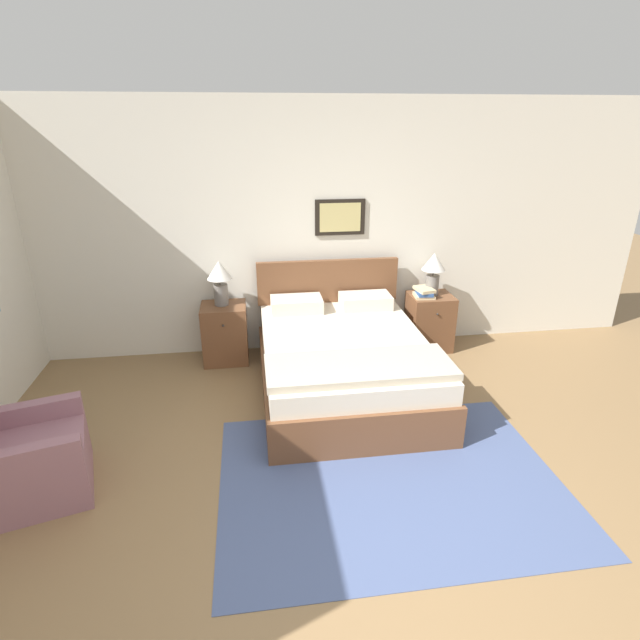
{
  "coord_description": "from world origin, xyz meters",
  "views": [
    {
      "loc": [
        -0.5,
        -1.99,
        2.38
      ],
      "look_at": [
        0.03,
        1.71,
        0.87
      ],
      "focal_mm": 28.0,
      "sensor_mm": 36.0,
      "label": 1
    }
  ],
  "objects": [
    {
      "name": "book_thick_bottom",
      "position": [
        1.3,
        2.81,
        0.63
      ],
      "size": [
        0.22,
        0.22,
        0.03
      ],
      "rotation": [
        0.0,
        0.0,
        -0.09
      ],
      "color": "beige",
      "rests_on": "nightstand_by_door"
    },
    {
      "name": "wall_back",
      "position": [
        0.0,
        3.13,
        1.3
      ],
      "size": [
        7.72,
        0.09,
        2.6
      ],
      "color": "silver",
      "rests_on": "ground_plane"
    },
    {
      "name": "ground_plane",
      "position": [
        0.0,
        0.0,
        0.0
      ],
      "size": [
        16.0,
        16.0,
        0.0
      ],
      "primitive_type": "plane",
      "color": "olive"
    },
    {
      "name": "bed",
      "position": [
        0.3,
        2.06,
        0.3
      ],
      "size": [
        1.5,
        2.02,
        1.0
      ],
      "color": "brown",
      "rests_on": "ground_plane"
    },
    {
      "name": "book_novel_upper",
      "position": [
        1.3,
        2.81,
        0.7
      ],
      "size": [
        0.19,
        0.25,
        0.03
      ],
      "rotation": [
        0.0,
        0.0,
        0.17
      ],
      "color": "beige",
      "rests_on": "book_hardcover_middle"
    },
    {
      "name": "book_hardcover_middle",
      "position": [
        1.3,
        2.81,
        0.66
      ],
      "size": [
        0.17,
        0.23,
        0.04
      ],
      "rotation": [
        0.0,
        0.0,
        -0.09
      ],
      "color": "#335693",
      "rests_on": "book_thick_bottom"
    },
    {
      "name": "table_lamp_by_door",
      "position": [
        1.41,
        2.88,
        0.91
      ],
      "size": [
        0.25,
        0.25,
        0.46
      ],
      "color": "slate",
      "rests_on": "nightstand_by_door"
    },
    {
      "name": "armchair",
      "position": [
        -2.08,
        0.97,
        0.27
      ],
      "size": [
        0.88,
        0.84,
        0.79
      ],
      "rotation": [
        0.0,
        0.0,
        -1.3
      ],
      "color": "#8E606B",
      "rests_on": "ground_plane"
    },
    {
      "name": "nightstand_by_door",
      "position": [
        1.4,
        2.85,
        0.31
      ],
      "size": [
        0.46,
        0.43,
        0.61
      ],
      "color": "brown",
      "rests_on": "ground_plane"
    },
    {
      "name": "table_lamp_near_window",
      "position": [
        -0.82,
        2.88,
        0.91
      ],
      "size": [
        0.25,
        0.25,
        0.46
      ],
      "color": "slate",
      "rests_on": "nightstand_near_window"
    },
    {
      "name": "nightstand_near_window",
      "position": [
        -0.81,
        2.85,
        0.31
      ],
      "size": [
        0.46,
        0.43,
        0.61
      ],
      "color": "brown",
      "rests_on": "ground_plane"
    },
    {
      "name": "area_rug_main",
      "position": [
        0.39,
        0.76,
        0.0
      ],
      "size": [
        2.38,
        1.78,
        0.01
      ],
      "color": "#47567F",
      "rests_on": "ground_plane"
    }
  ]
}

